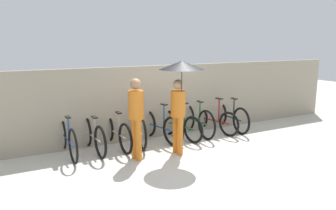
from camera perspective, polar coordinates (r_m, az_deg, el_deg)
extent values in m
plane|color=beige|center=(6.89, 4.70, -9.88)|extent=(30.00, 30.00, 0.00)
cube|color=gray|center=(8.38, -2.84, 0.53)|extent=(12.46, 0.12, 1.85)
torus|color=black|center=(7.95, -17.93, -4.72)|extent=(0.05, 0.74, 0.74)
torus|color=black|center=(6.93, -16.19, -6.93)|extent=(0.05, 0.74, 0.74)
cylinder|color=#19478C|center=(7.43, -17.12, -5.75)|extent=(0.05, 1.08, 0.04)
cylinder|color=#19478C|center=(7.19, -16.93, -4.15)|extent=(0.04, 0.04, 0.52)
cube|color=black|center=(7.12, -17.05, -2.01)|extent=(0.09, 0.20, 0.03)
cylinder|color=#19478C|center=(7.87, -18.06, -2.62)|extent=(0.04, 0.04, 0.60)
cylinder|color=#19478C|center=(7.81, -18.19, -0.49)|extent=(0.44, 0.03, 0.03)
torus|color=black|center=(8.01, -14.03, -4.45)|extent=(0.09, 0.72, 0.72)
torus|color=black|center=(7.09, -11.70, -6.37)|extent=(0.09, 0.72, 0.72)
cylinder|color=#A59E93|center=(7.54, -12.93, -5.35)|extent=(0.08, 1.00, 0.04)
cylinder|color=#A59E93|center=(7.32, -12.59, -3.96)|extent=(0.04, 0.04, 0.46)
cube|color=black|center=(7.26, -12.68, -2.09)|extent=(0.10, 0.20, 0.03)
cylinder|color=#A59E93|center=(7.93, -14.14, -2.13)|extent=(0.04, 0.04, 0.67)
cylinder|color=#A59E93|center=(7.86, -14.25, 0.23)|extent=(0.44, 0.05, 0.03)
torus|color=black|center=(8.24, -10.46, -3.92)|extent=(0.09, 0.71, 0.71)
torus|color=black|center=(7.26, -7.41, -5.87)|extent=(0.09, 0.71, 0.71)
cylinder|color=#A59E93|center=(7.74, -9.04, -4.83)|extent=(0.09, 1.09, 0.04)
cylinder|color=#A59E93|center=(7.51, -8.55, -3.33)|extent=(0.04, 0.04, 0.51)
cube|color=black|center=(7.45, -8.61, -1.33)|extent=(0.10, 0.20, 0.03)
cylinder|color=#A59E93|center=(8.16, -10.54, -1.85)|extent=(0.04, 0.04, 0.61)
cylinder|color=#A59E93|center=(8.10, -10.61, 0.25)|extent=(0.44, 0.05, 0.03)
torus|color=black|center=(8.41, -6.01, -3.31)|extent=(0.19, 0.75, 0.76)
torus|color=black|center=(7.49, -4.49, -5.09)|extent=(0.19, 0.75, 0.76)
cylinder|color=#A59E93|center=(7.95, -5.29, -4.15)|extent=(0.21, 0.96, 0.04)
cylinder|color=#A59E93|center=(7.73, -5.05, -2.83)|extent=(0.04, 0.04, 0.46)
cube|color=black|center=(7.68, -5.08, -1.06)|extent=(0.12, 0.21, 0.03)
cylinder|color=#A59E93|center=(8.33, -6.05, -1.01)|extent=(0.04, 0.04, 0.69)
cylinder|color=#A59E93|center=(8.27, -6.10, 1.34)|extent=(0.44, 0.11, 0.03)
torus|color=black|center=(8.53, -3.68, -3.15)|extent=(0.21, 0.73, 0.73)
torus|color=black|center=(7.75, 0.88, -4.60)|extent=(0.21, 0.73, 0.73)
cylinder|color=#19478C|center=(8.13, -1.51, -3.85)|extent=(0.25, 1.02, 0.04)
cylinder|color=#19478C|center=(7.92, -0.71, -2.06)|extent=(0.04, 0.04, 0.58)
cube|color=black|center=(7.86, -0.71, 0.12)|extent=(0.13, 0.21, 0.03)
cylinder|color=#19478C|center=(8.46, -3.71, -1.14)|extent=(0.04, 0.04, 0.61)
cylinder|color=#19478C|center=(8.40, -3.73, 0.90)|extent=(0.44, 0.12, 0.03)
torus|color=black|center=(8.72, -0.10, -2.99)|extent=(0.20, 0.68, 0.68)
torus|color=black|center=(8.01, 4.40, -4.31)|extent=(0.20, 0.68, 0.68)
cylinder|color=#19662D|center=(8.36, 2.05, -3.62)|extent=(0.23, 0.97, 0.04)
cylinder|color=#19662D|center=(8.16, 2.87, -1.82)|extent=(0.04, 0.04, 0.60)
cube|color=black|center=(8.10, 2.89, 0.36)|extent=(0.13, 0.21, 0.03)
cylinder|color=#19662D|center=(8.65, -0.10, -0.97)|extent=(0.04, 0.04, 0.63)
cylinder|color=#19662D|center=(8.59, -0.10, 1.08)|extent=(0.44, 0.11, 0.03)
torus|color=black|center=(9.11, 3.30, -2.10)|extent=(0.06, 0.77, 0.77)
torus|color=black|center=(8.31, 6.74, -3.45)|extent=(0.06, 0.77, 0.77)
cylinder|color=#19662D|center=(8.70, 4.94, -2.74)|extent=(0.05, 0.98, 0.04)
cylinder|color=#19662D|center=(8.50, 5.59, -1.25)|extent=(0.04, 0.04, 0.53)
cube|color=black|center=(8.45, 5.62, 0.60)|extent=(0.09, 0.20, 0.03)
cylinder|color=#19662D|center=(9.03, 3.32, 0.00)|extent=(0.04, 0.04, 0.68)
cylinder|color=#19662D|center=(8.98, 3.35, 2.13)|extent=(0.44, 0.03, 0.03)
torus|color=black|center=(9.38, 5.43, -2.08)|extent=(0.20, 0.66, 0.66)
torus|color=black|center=(8.69, 10.57, -3.29)|extent=(0.20, 0.66, 0.66)
cylinder|color=maroon|center=(9.03, 7.90, -2.66)|extent=(0.27, 1.06, 0.04)
cylinder|color=maroon|center=(8.84, 8.87, -0.93)|extent=(0.04, 0.04, 0.62)
cube|color=black|center=(8.78, 8.93, 1.13)|extent=(0.13, 0.21, 0.03)
cylinder|color=maroon|center=(9.31, 5.47, -0.05)|extent=(0.04, 0.04, 0.68)
cylinder|color=maroon|center=(9.25, 5.51, 2.00)|extent=(0.44, 0.12, 0.03)
torus|color=black|center=(9.78, 8.93, -1.41)|extent=(0.11, 0.74, 0.74)
torus|color=black|center=(8.93, 12.62, -2.74)|extent=(0.11, 0.74, 0.74)
cylinder|color=black|center=(9.35, 10.69, -2.04)|extent=(0.11, 1.06, 0.04)
cylinder|color=black|center=(9.14, 11.41, -0.64)|extent=(0.04, 0.04, 0.54)
cube|color=black|center=(9.09, 11.47, 1.11)|extent=(0.10, 0.21, 0.03)
cylinder|color=black|center=(9.71, 8.98, 0.40)|extent=(0.04, 0.04, 0.63)
cylinder|color=black|center=(9.66, 9.04, 2.23)|extent=(0.44, 0.06, 0.03)
cylinder|color=#C66B1E|center=(7.00, -5.83, -5.77)|extent=(0.13, 0.13, 0.87)
cylinder|color=#C66B1E|center=(6.84, -5.15, -6.15)|extent=(0.13, 0.13, 0.87)
cylinder|color=#C66B1E|center=(6.74, -5.61, 0.02)|extent=(0.32, 0.32, 0.59)
sphere|color=#997051|center=(6.67, -5.68, 3.66)|extent=(0.23, 0.23, 0.23)
cylinder|color=#C66B1E|center=(7.30, 1.33, -5.12)|extent=(0.13, 0.13, 0.84)
cylinder|color=#C66B1E|center=(7.16, 2.11, -5.46)|extent=(0.13, 0.13, 0.84)
cylinder|color=#C66B1E|center=(7.06, 1.75, 0.24)|extent=(0.32, 0.32, 0.57)
sphere|color=tan|center=(7.00, 1.77, 3.59)|extent=(0.22, 0.22, 0.22)
cylinder|color=#332D28|center=(6.89, 2.40, 3.23)|extent=(0.02, 0.02, 0.71)
cone|color=black|center=(6.84, 2.43, 6.94)|extent=(0.96, 0.96, 0.18)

